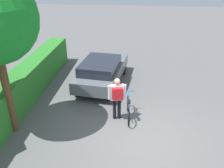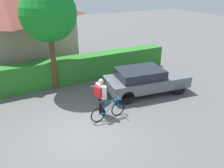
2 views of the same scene
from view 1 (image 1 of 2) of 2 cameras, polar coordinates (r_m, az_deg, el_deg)
name	(u,v)px [view 1 (image 1 of 2)]	position (r m, az deg, el deg)	size (l,w,h in m)	color
ground_plane	(143,140)	(8.35, 7.33, -13.04)	(60.00, 60.00, 0.00)	#5A5A5A
parked_car_near	(102,71)	(11.56, -2.43, 3.23)	(4.34, 2.27, 1.32)	slate
bicycle	(128,109)	(9.17, 3.93, -5.96)	(1.62, 0.50, 0.91)	black
person_rider	(117,95)	(8.73, 1.23, -2.70)	(0.43, 0.66, 1.69)	black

